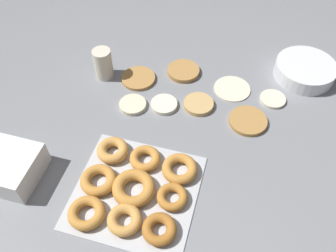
{
  "coord_description": "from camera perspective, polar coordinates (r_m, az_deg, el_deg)",
  "views": [
    {
      "loc": [
        0.14,
        -0.7,
        0.82
      ],
      "look_at": [
        -0.03,
        -0.08,
        0.04
      ],
      "focal_mm": 38.0,
      "sensor_mm": 36.0,
      "label": 1
    }
  ],
  "objects": [
    {
      "name": "batter_bowl",
      "position": [
        1.28,
        21.1,
        8.35
      ],
      "size": [
        0.2,
        0.2,
        0.05
      ],
      "color": "white",
      "rests_on": "ground_plane"
    },
    {
      "name": "container_stack",
      "position": [
        1.02,
        -23.79,
        -6.14
      ],
      "size": [
        0.14,
        0.14,
        0.08
      ],
      "color": "white",
      "rests_on": "ground_plane"
    },
    {
      "name": "pancake_0",
      "position": [
        1.22,
        2.48,
        8.79
      ],
      "size": [
        0.11,
        0.11,
        0.02
      ],
      "primitive_type": "cylinder",
      "color": "#B27F42",
      "rests_on": "ground_plane"
    },
    {
      "name": "pancake_6",
      "position": [
        1.12,
        -5.68,
        3.41
      ],
      "size": [
        0.08,
        0.08,
        0.01
      ],
      "primitive_type": "cylinder",
      "color": "beige",
      "rests_on": "ground_plane"
    },
    {
      "name": "pancake_7",
      "position": [
        1.18,
        16.44,
        4.15
      ],
      "size": [
        0.08,
        0.08,
        0.01
      ],
      "primitive_type": "cylinder",
      "color": "beige",
      "rests_on": "ground_plane"
    },
    {
      "name": "pancake_3",
      "position": [
        1.11,
        -0.65,
        3.46
      ],
      "size": [
        0.08,
        0.08,
        0.01
      ],
      "primitive_type": "cylinder",
      "color": "silver",
      "rests_on": "ground_plane"
    },
    {
      "name": "ground_plane",
      "position": [
        1.09,
        2.61,
        1.45
      ],
      "size": [
        3.0,
        3.0,
        0.0
      ],
      "primitive_type": "plane",
      "color": "gray"
    },
    {
      "name": "pancake_5",
      "position": [
        1.18,
        10.26,
        5.98
      ],
      "size": [
        0.12,
        0.12,
        0.01
      ],
      "primitive_type": "cylinder",
      "color": "beige",
      "rests_on": "ground_plane"
    },
    {
      "name": "paper_cup",
      "position": [
        1.2,
        -10.35,
        9.79
      ],
      "size": [
        0.06,
        0.06,
        0.1
      ],
      "color": "beige",
      "rests_on": "ground_plane"
    },
    {
      "name": "pancake_2",
      "position": [
        1.09,
        12.69,
        0.82
      ],
      "size": [
        0.11,
        0.11,
        0.01
      ],
      "primitive_type": "cylinder",
      "color": "#B27F42",
      "rests_on": "ground_plane"
    },
    {
      "name": "donut_tray",
      "position": [
        0.93,
        -5.53,
        -9.85
      ],
      "size": [
        0.31,
        0.3,
        0.04
      ],
      "color": "silver",
      "rests_on": "ground_plane"
    },
    {
      "name": "pancake_1",
      "position": [
        1.2,
        -4.77,
        7.63
      ],
      "size": [
        0.11,
        0.11,
        0.01
      ],
      "primitive_type": "cylinder",
      "color": "#B27F42",
      "rests_on": "ground_plane"
    },
    {
      "name": "pancake_4",
      "position": [
        1.11,
        4.92,
        3.51
      ],
      "size": [
        0.09,
        0.09,
        0.02
      ],
      "primitive_type": "cylinder",
      "color": "tan",
      "rests_on": "ground_plane"
    }
  ]
}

